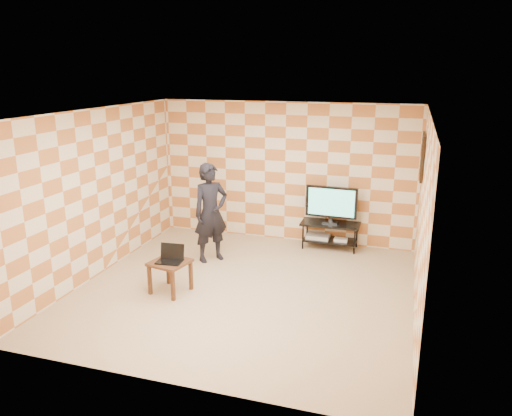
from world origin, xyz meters
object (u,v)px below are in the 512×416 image
object	(u,v)px
tv_stand	(330,230)
side_table	(170,267)
person	(211,213)
tv	(331,203)

from	to	relation	value
tv_stand	side_table	xyz separation A→B (m)	(-2.01, -2.64, 0.04)
side_table	person	distance (m)	1.50
side_table	tv	bearing A→B (deg)	52.66
side_table	person	size ratio (longest dim) A/B	0.36
tv_stand	side_table	distance (m)	3.31
side_table	person	world-z (taller)	person
tv_stand	person	distance (m)	2.32
tv_stand	person	bearing A→B (deg)	-147.58
tv_stand	side_table	size ratio (longest dim) A/B	1.76
tv	side_table	bearing A→B (deg)	-127.34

